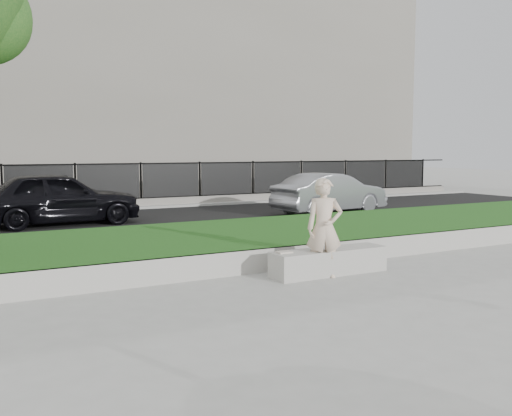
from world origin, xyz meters
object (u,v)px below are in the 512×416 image
man (324,228)px  car_silver (330,193)px  stone_bench (329,262)px  book (284,252)px  car_dark (58,198)px

man → car_silver: (5.36, 7.21, -0.12)m
stone_bench → man: (-0.21, -0.15, 0.59)m
man → book: bearing=-173.6°
car_dark → car_silver: 8.13m
car_dark → car_silver: bearing=-99.8°
man → car_dark: 8.83m
stone_bench → car_dark: 8.77m
book → car_dark: car_dark is taller
stone_bench → car_silver: bearing=53.9°
stone_bench → man: man is taller
car_silver → stone_bench: bearing=136.6°
man → book: 0.75m
stone_bench → man: 0.64m
stone_bench → man: bearing=-144.1°
car_dark → car_silver: (8.04, -1.20, -0.09)m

